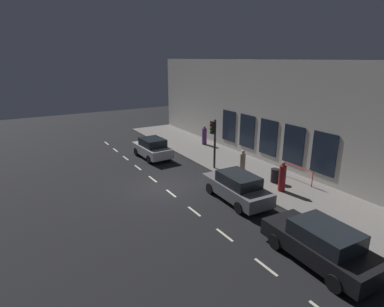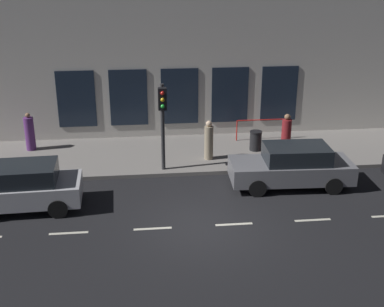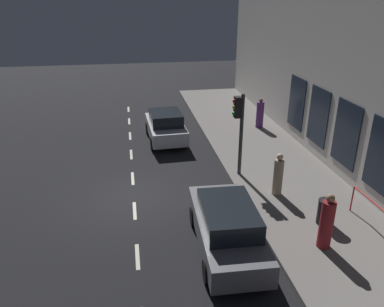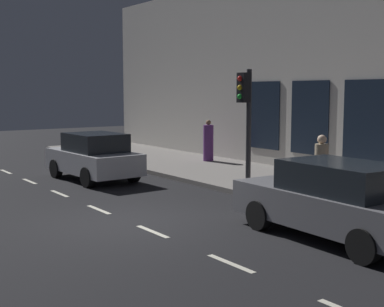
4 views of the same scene
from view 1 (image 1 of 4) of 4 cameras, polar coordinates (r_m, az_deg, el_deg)
name	(u,v)px [view 1 (image 1 of 4)]	position (r m, az deg, el deg)	size (l,w,h in m)	color
ground_plane	(164,188)	(19.15, -5.24, -6.22)	(60.00, 60.00, 0.00)	black
sidewalk	(243,168)	(22.33, 9.35, -2.72)	(4.50, 32.00, 0.15)	gray
building_facade	(273,114)	(23.11, 14.66, 6.96)	(0.65, 32.00, 7.44)	beige
lane_centre_line	(171,193)	(18.33, -3.86, -7.28)	(0.12, 27.20, 0.01)	beige
traffic_light	(214,136)	(21.27, 3.97, 3.26)	(0.49, 0.32, 3.44)	#2D2D30
parked_car_0	(237,187)	(17.32, 8.18, -6.08)	(1.95, 4.53, 1.58)	slate
parked_car_1	(321,244)	(13.27, 22.54, -14.99)	(2.12, 4.64, 1.58)	black
parked_car_2	(152,148)	(24.62, -7.30, 0.99)	(1.98, 3.89, 1.58)	#B7B7BC
pedestrian_0	(204,136)	(27.77, 2.28, 3.22)	(0.43, 0.43, 1.66)	#5B2D70
pedestrian_1	(243,163)	(20.85, 9.23, -1.70)	(0.51, 0.51, 1.66)	gray
pedestrian_2	(282,177)	(18.72, 16.19, -4.23)	(0.52, 0.52, 1.78)	maroon
trash_bin	(275,175)	(20.01, 14.94, -3.91)	(0.53, 0.53, 0.86)	black
red_railing	(297,170)	(20.48, 18.72, -2.86)	(0.05, 2.36, 0.97)	red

